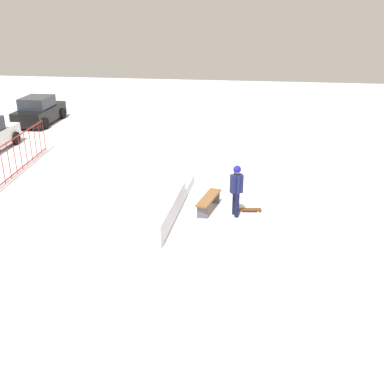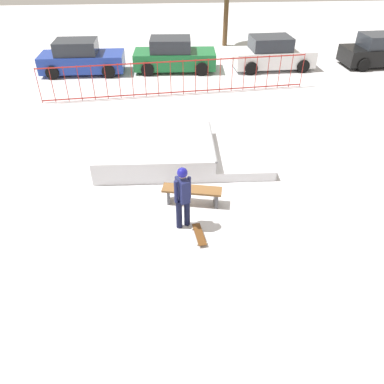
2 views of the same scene
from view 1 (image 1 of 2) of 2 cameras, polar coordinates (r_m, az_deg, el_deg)
name	(u,v)px [view 1 (image 1 of 2)]	position (r m, az deg, el deg)	size (l,w,h in m)	color
ground_plane	(184,209)	(14.87, -1.07, -2.27)	(60.00, 60.00, 0.00)	silver
skate_ramp	(139,204)	(14.64, -6.88, -1.50)	(5.47, 2.75, 0.74)	silver
skater	(236,187)	(14.11, 5.79, 0.66)	(0.41, 0.44, 1.73)	black
skateboard	(249,209)	(14.81, 7.45, -2.26)	(0.34, 0.82, 0.09)	#593314
park_bench	(209,200)	(14.69, 2.18, -1.08)	(1.65, 0.71, 0.48)	brown
parked_car_black	(39,111)	(27.94, -19.21, 9.88)	(4.18, 2.09, 1.60)	black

